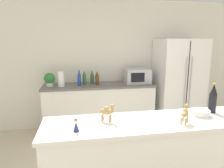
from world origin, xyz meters
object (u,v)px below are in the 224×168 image
at_px(back_bottle_3, 92,77).
at_px(camel_figurine, 107,111).
at_px(camel_figurine_second, 185,113).
at_px(wise_man_figurine_crimson, 76,126).
at_px(back_bottle_0, 84,77).
at_px(back_bottle_2, 97,78).
at_px(fruit_bowl, 201,112).
at_px(microwave, 137,76).
at_px(refrigerator, 178,84).
at_px(potted_plant, 50,79).
at_px(wine_bottle, 213,99).
at_px(paper_towel_roll, 61,79).
at_px(back_bottle_1, 79,78).

distance_m(back_bottle_3, camel_figurine, 2.10).
height_order(camel_figurine_second, wise_man_figurine_crimson, camel_figurine_second).
bearing_deg(back_bottle_0, back_bottle_2, -6.38).
bearing_deg(camel_figurine, back_bottle_3, 89.40).
relative_size(fruit_bowl, camel_figurine, 1.08).
xyz_separation_m(microwave, back_bottle_3, (-0.88, 0.08, -0.01)).
height_order(back_bottle_0, camel_figurine, back_bottle_0).
xyz_separation_m(back_bottle_2, fruit_bowl, (0.83, -2.02, -0.02)).
distance_m(back_bottle_0, wise_man_figurine_crimson, 2.21).
relative_size(refrigerator, potted_plant, 7.23).
height_order(back_bottle_2, wise_man_figurine_crimson, back_bottle_2).
bearing_deg(wine_bottle, potted_plant, 133.85).
height_order(paper_towel_roll, wine_bottle, wine_bottle).
height_order(refrigerator, back_bottle_3, refrigerator).
xyz_separation_m(refrigerator, potted_plant, (-2.49, 0.06, 0.18)).
bearing_deg(camel_figurine_second, back_bottle_0, 110.00).
bearing_deg(back_bottle_3, wise_man_figurine_crimson, -97.55).
relative_size(back_bottle_1, wise_man_figurine_crimson, 2.80).
height_order(refrigerator, back_bottle_2, refrigerator).
relative_size(back_bottle_3, wine_bottle, 0.89).
distance_m(paper_towel_roll, back_bottle_1, 0.32).
bearing_deg(refrigerator, wine_bottle, -108.35).
distance_m(wine_bottle, camel_figurine_second, 0.49).
relative_size(back_bottle_0, back_bottle_1, 0.89).
distance_m(back_bottle_2, camel_figurine, 2.01).
xyz_separation_m(microwave, back_bottle_1, (-1.13, -0.08, 0.01)).
height_order(refrigerator, camel_figurine, refrigerator).
distance_m(microwave, camel_figurine_second, 2.21).
bearing_deg(camel_figurine, back_bottle_0, 93.61).
distance_m(refrigerator, potted_plant, 2.50).
height_order(wine_bottle, camel_figurine_second, wine_bottle).
distance_m(back_bottle_2, fruit_bowl, 2.18).
distance_m(back_bottle_3, fruit_bowl, 2.31).
xyz_separation_m(back_bottle_2, camel_figurine, (-0.11, -2.01, 0.04)).
bearing_deg(back_bottle_0, microwave, -0.51).
bearing_deg(camel_figurine_second, back_bottle_2, 104.49).
bearing_deg(camel_figurine_second, paper_towel_roll, 120.17).
xyz_separation_m(paper_towel_roll, back_bottle_1, (0.32, 0.01, 0.02)).
relative_size(potted_plant, back_bottle_3, 0.90).
bearing_deg(paper_towel_roll, microwave, 3.55).
height_order(microwave, fruit_bowl, microwave).
distance_m(microwave, back_bottle_1, 1.14).
height_order(paper_towel_roll, camel_figurine_second, paper_towel_roll).
xyz_separation_m(refrigerator, back_bottle_3, (-1.71, 0.17, 0.17)).
bearing_deg(back_bottle_0, fruit_bowl, -62.45).
bearing_deg(back_bottle_2, refrigerator, -2.51).
bearing_deg(camel_figurine_second, back_bottle_3, 106.02).
bearing_deg(refrigerator, potted_plant, 178.65).
xyz_separation_m(paper_towel_roll, back_bottle_0, (0.42, 0.10, 0.00)).
relative_size(back_bottle_3, camel_figurine_second, 1.62).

